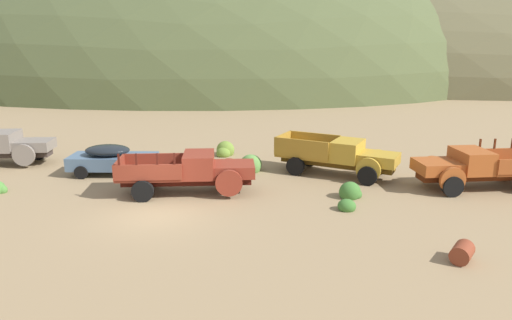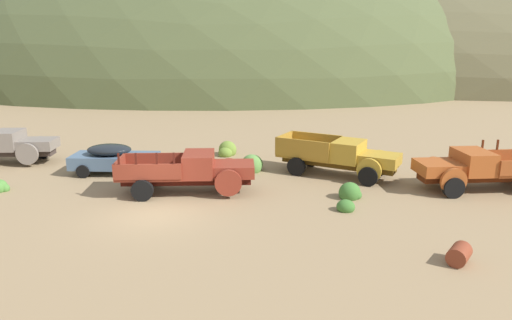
{
  "view_description": "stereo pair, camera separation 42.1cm",
  "coord_description": "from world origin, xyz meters",
  "px_view_note": "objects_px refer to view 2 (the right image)",
  "views": [
    {
      "loc": [
        7.32,
        -17.03,
        6.98
      ],
      "look_at": [
        3.34,
        4.08,
        1.39
      ],
      "focal_mm": 33.14,
      "sensor_mm": 36.0,
      "label": 1
    },
    {
      "loc": [
        7.73,
        -16.95,
        6.98
      ],
      "look_at": [
        3.34,
        4.08,
        1.39
      ],
      "focal_mm": 33.14,
      "sensor_mm": 36.0,
      "label": 2
    }
  ],
  "objects_px": {
    "car_chalk_blue": "(117,158)",
    "truck_rust_red": "(196,171)",
    "oil_drum_tipped": "(459,254)",
    "truck_primer_gray": "(7,146)",
    "truck_mustard": "(345,157)",
    "truck_oxide_orange": "(475,169)"
  },
  "relations": [
    {
      "from": "truck_oxide_orange",
      "to": "truck_mustard",
      "type": "bearing_deg",
      "value": -25.88
    },
    {
      "from": "truck_rust_red",
      "to": "truck_mustard",
      "type": "relative_size",
      "value": 0.99
    },
    {
      "from": "car_chalk_blue",
      "to": "truck_rust_red",
      "type": "bearing_deg",
      "value": -32.68
    },
    {
      "from": "car_chalk_blue",
      "to": "oil_drum_tipped",
      "type": "xyz_separation_m",
      "value": [
        15.57,
        -7.29,
        -0.5
      ]
    },
    {
      "from": "truck_primer_gray",
      "to": "car_chalk_blue",
      "type": "xyz_separation_m",
      "value": [
        7.16,
        -0.64,
        -0.19
      ]
    },
    {
      "from": "car_chalk_blue",
      "to": "truck_oxide_orange",
      "type": "height_order",
      "value": "truck_oxide_orange"
    },
    {
      "from": "truck_primer_gray",
      "to": "truck_rust_red",
      "type": "relative_size",
      "value": 1.03
    },
    {
      "from": "car_chalk_blue",
      "to": "truck_mustard",
      "type": "relative_size",
      "value": 0.76
    },
    {
      "from": "car_chalk_blue",
      "to": "truck_mustard",
      "type": "xyz_separation_m",
      "value": [
        11.75,
        1.87,
        0.2
      ]
    },
    {
      "from": "car_chalk_blue",
      "to": "truck_rust_red",
      "type": "relative_size",
      "value": 0.76
    },
    {
      "from": "car_chalk_blue",
      "to": "truck_oxide_orange",
      "type": "relative_size",
      "value": 0.74
    },
    {
      "from": "truck_rust_red",
      "to": "truck_oxide_orange",
      "type": "xyz_separation_m",
      "value": [
        12.7,
        3.06,
        0.0
      ]
    },
    {
      "from": "oil_drum_tipped",
      "to": "car_chalk_blue",
      "type": "bearing_deg",
      "value": 154.92
    },
    {
      "from": "truck_primer_gray",
      "to": "truck_mustard",
      "type": "relative_size",
      "value": 1.02
    },
    {
      "from": "truck_primer_gray",
      "to": "truck_rust_red",
      "type": "height_order",
      "value": "truck_rust_red"
    },
    {
      "from": "car_chalk_blue",
      "to": "truck_oxide_orange",
      "type": "bearing_deg",
      "value": -6.48
    },
    {
      "from": "car_chalk_blue",
      "to": "oil_drum_tipped",
      "type": "bearing_deg",
      "value": -34.34
    },
    {
      "from": "truck_rust_red",
      "to": "truck_mustard",
      "type": "xyz_separation_m",
      "value": [
        6.67,
        4.07,
        -0.0
      ]
    },
    {
      "from": "truck_oxide_orange",
      "to": "truck_primer_gray",
      "type": "bearing_deg",
      "value": -15.9
    },
    {
      "from": "truck_rust_red",
      "to": "oil_drum_tipped",
      "type": "xyz_separation_m",
      "value": [
        10.49,
        -5.09,
        -0.7
      ]
    },
    {
      "from": "truck_primer_gray",
      "to": "truck_rust_red",
      "type": "bearing_deg",
      "value": -27.14
    },
    {
      "from": "truck_rust_red",
      "to": "oil_drum_tipped",
      "type": "distance_m",
      "value": 11.68
    }
  ]
}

